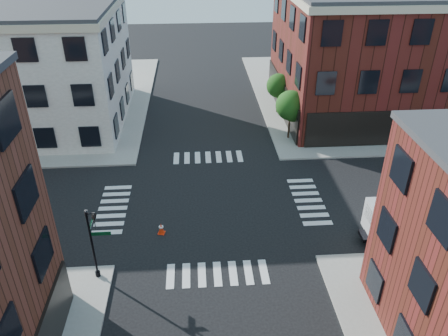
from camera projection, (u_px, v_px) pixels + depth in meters
ground at (212, 204)px, 31.20m from camera, size 120.00×120.00×0.00m
sidewalk_ne at (384, 92)px, 50.52m from camera, size 30.00×30.00×0.15m
sidewalk_nw at (13, 102)px, 47.98m from camera, size 30.00×30.00×0.15m
building_ne at (410, 54)px, 43.20m from camera, size 25.00×16.00×12.00m
building_nw at (2, 67)px, 41.05m from camera, size 22.00×16.00×11.00m
tree_near at (291, 107)px, 38.65m from camera, size 2.69×2.69×4.49m
tree_far at (279, 87)px, 43.97m from camera, size 2.43×2.43×4.07m
signal_pole at (93, 237)px, 23.60m from camera, size 1.29×1.24×4.60m
box_truck at (438, 215)px, 26.84m from camera, size 8.32×2.66×3.74m
traffic_cone at (161, 228)px, 28.21m from camera, size 0.51×0.51×0.78m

